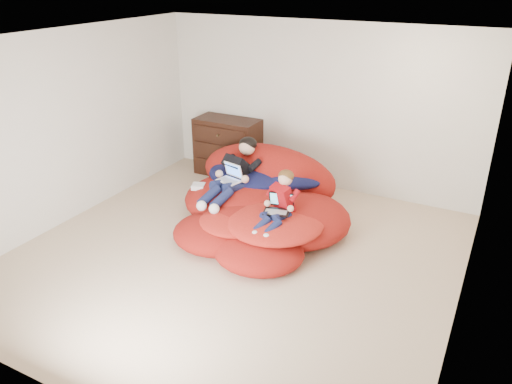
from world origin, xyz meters
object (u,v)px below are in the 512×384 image
(laptop_white, at_px, (231,176))
(laptop_black, at_px, (279,206))
(older_boy, at_px, (236,170))
(beanbag_pile, at_px, (260,203))
(dresser, at_px, (228,147))
(younger_boy, at_px, (279,201))

(laptop_white, height_order, laptop_black, laptop_white)
(laptop_white, bearing_deg, older_boy, 90.00)
(beanbag_pile, distance_m, laptop_black, 0.75)
(dresser, relative_size, older_boy, 0.83)
(older_boy, bearing_deg, laptop_black, -30.23)
(dresser, relative_size, younger_boy, 1.28)
(dresser, xyz_separation_m, laptop_black, (1.76, -1.77, 0.08))
(dresser, bearing_deg, laptop_white, -57.79)
(younger_boy, bearing_deg, older_boy, 150.28)
(dresser, height_order, laptop_white, dresser)
(younger_boy, relative_size, laptop_black, 2.26)
(dresser, bearing_deg, younger_boy, -44.99)
(dresser, relative_size, laptop_white, 3.08)
(laptop_white, bearing_deg, dresser, 122.21)
(older_boy, xyz_separation_m, laptop_black, (0.89, -0.52, -0.12))
(laptop_black, bearing_deg, younger_boy, 90.00)
(laptop_black, bearing_deg, older_boy, 149.77)
(older_boy, xyz_separation_m, younger_boy, (0.89, -0.51, -0.06))
(beanbag_pile, relative_size, laptop_white, 7.36)
(laptop_black, bearing_deg, dresser, 134.84)
(laptop_white, relative_size, laptop_black, 0.94)
(dresser, height_order, younger_boy, younger_boy)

